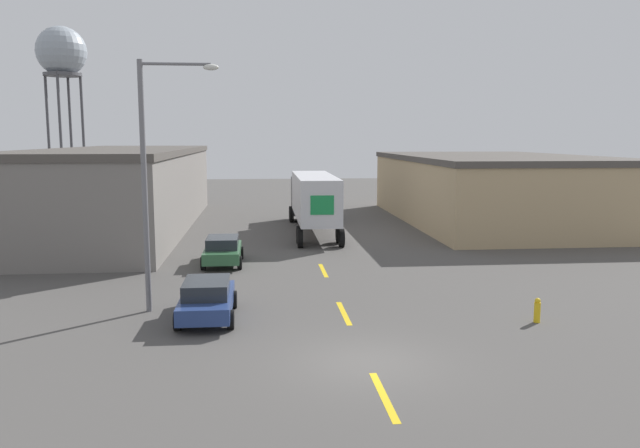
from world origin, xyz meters
name	(u,v)px	position (x,y,z in m)	size (l,w,h in m)	color
ground_plane	(368,363)	(0.00, 0.00, 0.00)	(160.00, 160.00, 0.00)	#4C4947
road_centerline	(344,313)	(0.00, 5.06, 0.00)	(0.20, 17.85, 0.01)	gold
warehouse_left	(121,189)	(-12.68, 27.86, 2.80)	(9.62, 30.05, 5.59)	slate
warehouse_right	(492,188)	(14.60, 28.96, 2.52)	(13.46, 23.79, 5.03)	tan
semi_truck	(313,197)	(0.55, 24.94, 2.37)	(2.78, 14.18, 3.93)	black
parked_car_left_far	(223,250)	(-4.89, 14.41, 0.74)	(1.97, 4.23, 1.41)	#2D5B38
parked_car_left_near	(207,298)	(-4.89, 4.82, 0.74)	(1.97, 4.23, 1.41)	navy
water_tower	(61,55)	(-22.82, 50.24, 14.66)	(4.97, 4.97, 17.48)	#47474C
street_lamp	(153,169)	(-6.80, 6.02, 5.22)	(2.84, 0.32, 9.06)	slate
fire_hydrant	(537,310)	(6.50, 3.28, 0.43)	(0.22, 0.22, 0.87)	gold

